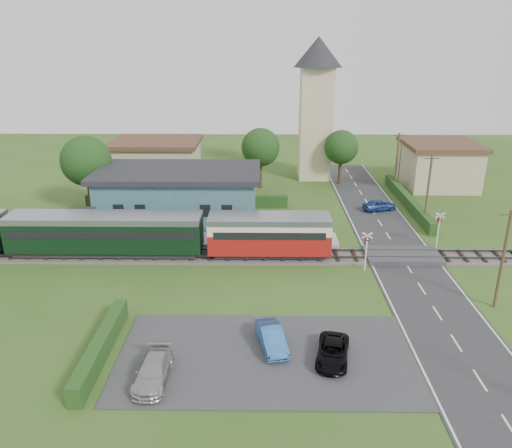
{
  "coord_description": "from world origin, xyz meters",
  "views": [
    {
      "loc": [
        -1.72,
        -36.31,
        17.22
      ],
      "look_at": [
        -2.28,
        4.0,
        2.26
      ],
      "focal_mm": 35.0,
      "sensor_mm": 36.0,
      "label": 1
    }
  ],
  "objects_px": {
    "church_tower": "(316,99)",
    "crossing_signal_far": "(439,225)",
    "train": "(67,232)",
    "pedestrian_far": "(115,228)",
    "house_east": "(439,164)",
    "station_building": "(179,195)",
    "house_west": "(157,162)",
    "car_park_silver": "(153,371)",
    "pedestrian_near": "(267,230)",
    "car_park_blue": "(272,338)",
    "car_park_dark": "(333,352)",
    "car_on_road": "(379,205)",
    "equipment_hut": "(80,224)",
    "crossing_signal_near": "(367,246)"
  },
  "relations": [
    {
      "from": "pedestrian_near",
      "to": "house_west",
      "type": "bearing_deg",
      "value": -74.86
    },
    {
      "from": "house_west",
      "to": "station_building",
      "type": "bearing_deg",
      "value": -70.35
    },
    {
      "from": "train",
      "to": "car_on_road",
      "type": "relative_size",
      "value": 12.21
    },
    {
      "from": "crossing_signal_far",
      "to": "car_park_blue",
      "type": "distance_m",
      "value": 21.41
    },
    {
      "from": "equipment_hut",
      "to": "pedestrian_near",
      "type": "relative_size",
      "value": 1.35
    },
    {
      "from": "crossing_signal_far",
      "to": "train",
      "type": "bearing_deg",
      "value": -175.66
    },
    {
      "from": "church_tower",
      "to": "car_park_silver",
      "type": "height_order",
      "value": "church_tower"
    },
    {
      "from": "church_tower",
      "to": "car_park_dark",
      "type": "bearing_deg",
      "value": -93.84
    },
    {
      "from": "car_park_silver",
      "to": "pedestrian_near",
      "type": "xyz_separation_m",
      "value": [
        6.17,
        19.07,
        0.72
      ]
    },
    {
      "from": "station_building",
      "to": "car_park_blue",
      "type": "xyz_separation_m",
      "value": [
        8.85,
        -22.05,
        -2.0
      ]
    },
    {
      "from": "train",
      "to": "car_park_silver",
      "type": "xyz_separation_m",
      "value": [
        10.43,
        -16.27,
        -1.51
      ]
    },
    {
      "from": "train",
      "to": "pedestrian_near",
      "type": "xyz_separation_m",
      "value": [
        16.6,
        2.8,
        -0.79
      ]
    },
    {
      "from": "house_west",
      "to": "pedestrian_near",
      "type": "bearing_deg",
      "value": -55.92
    },
    {
      "from": "house_east",
      "to": "pedestrian_near",
      "type": "distance_m",
      "value": 28.74
    },
    {
      "from": "car_park_blue",
      "to": "house_west",
      "type": "bearing_deg",
      "value": 98.39
    },
    {
      "from": "house_west",
      "to": "pedestrian_far",
      "type": "xyz_separation_m",
      "value": [
        -0.03,
        -19.54,
        -1.49
      ]
    },
    {
      "from": "crossing_signal_far",
      "to": "car_park_dark",
      "type": "distance_m",
      "value": 20.23
    },
    {
      "from": "car_park_blue",
      "to": "train",
      "type": "bearing_deg",
      "value": 129.5
    },
    {
      "from": "house_east",
      "to": "crossing_signal_near",
      "type": "height_order",
      "value": "house_east"
    },
    {
      "from": "crossing_signal_near",
      "to": "car_park_dark",
      "type": "relative_size",
      "value": 0.87
    },
    {
      "from": "church_tower",
      "to": "house_east",
      "type": "relative_size",
      "value": 2.0
    },
    {
      "from": "house_west",
      "to": "pedestrian_near",
      "type": "relative_size",
      "value": 5.73
    },
    {
      "from": "house_west",
      "to": "car_park_silver",
      "type": "height_order",
      "value": "house_west"
    },
    {
      "from": "equipment_hut",
      "to": "pedestrian_far",
      "type": "height_order",
      "value": "equipment_hut"
    },
    {
      "from": "train",
      "to": "pedestrian_near",
      "type": "distance_m",
      "value": 16.85
    },
    {
      "from": "pedestrian_near",
      "to": "car_park_dark",
      "type": "bearing_deg",
      "value": 83.04
    },
    {
      "from": "equipment_hut",
      "to": "station_building",
      "type": "height_order",
      "value": "station_building"
    },
    {
      "from": "church_tower",
      "to": "house_east",
      "type": "distance_m",
      "value": 17.21
    },
    {
      "from": "train",
      "to": "pedestrian_far",
      "type": "relative_size",
      "value": 25.42
    },
    {
      "from": "equipment_hut",
      "to": "car_park_blue",
      "type": "relative_size",
      "value": 0.69
    },
    {
      "from": "crossing_signal_near",
      "to": "pedestrian_far",
      "type": "bearing_deg",
      "value": 164.7
    },
    {
      "from": "equipment_hut",
      "to": "car_park_blue",
      "type": "xyz_separation_m",
      "value": [
        16.85,
        -16.25,
        -1.06
      ]
    },
    {
      "from": "train",
      "to": "car_park_dark",
      "type": "height_order",
      "value": "train"
    },
    {
      "from": "pedestrian_far",
      "to": "house_west",
      "type": "bearing_deg",
      "value": 20.57
    },
    {
      "from": "station_building",
      "to": "crossing_signal_near",
      "type": "bearing_deg",
      "value": -34.81
    },
    {
      "from": "station_building",
      "to": "train",
      "type": "relative_size",
      "value": 0.37
    },
    {
      "from": "car_park_dark",
      "to": "pedestrian_near",
      "type": "relative_size",
      "value": 1.99
    },
    {
      "from": "car_park_dark",
      "to": "car_park_silver",
      "type": "bearing_deg",
      "value": -157.37
    },
    {
      "from": "car_park_silver",
      "to": "equipment_hut",
      "type": "bearing_deg",
      "value": 119.79
    },
    {
      "from": "crossing_signal_far",
      "to": "pedestrian_far",
      "type": "xyz_separation_m",
      "value": [
        -28.63,
        1.06,
        -0.84
      ]
    },
    {
      "from": "car_on_road",
      "to": "car_park_dark",
      "type": "height_order",
      "value": "car_on_road"
    },
    {
      "from": "car_park_blue",
      "to": "pedestrian_far",
      "type": "distance_m",
      "value": 21.58
    },
    {
      "from": "car_on_road",
      "to": "car_park_silver",
      "type": "distance_m",
      "value": 33.92
    },
    {
      "from": "house_east",
      "to": "pedestrian_far",
      "type": "relative_size",
      "value": 5.18
    },
    {
      "from": "car_park_dark",
      "to": "equipment_hut",
      "type": "bearing_deg",
      "value": 150.53
    },
    {
      "from": "church_tower",
      "to": "equipment_hut",
      "type": "bearing_deg",
      "value": -135.25
    },
    {
      "from": "church_tower",
      "to": "car_park_blue",
      "type": "relative_size",
      "value": 4.75
    },
    {
      "from": "church_tower",
      "to": "crossing_signal_far",
      "type": "relative_size",
      "value": 5.37
    },
    {
      "from": "house_east",
      "to": "station_building",
      "type": "bearing_deg",
      "value": -156.56
    },
    {
      "from": "house_west",
      "to": "car_park_blue",
      "type": "relative_size",
      "value": 2.91
    }
  ]
}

